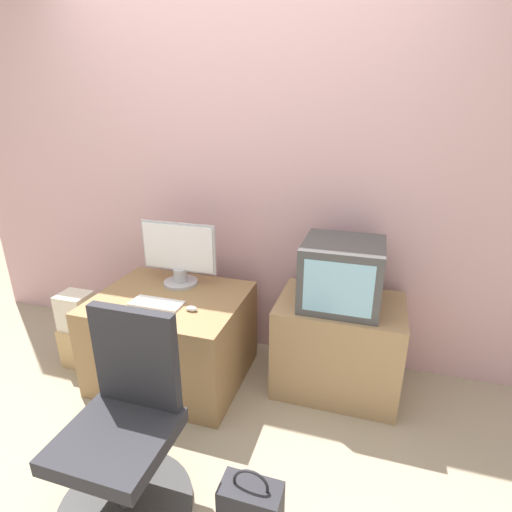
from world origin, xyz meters
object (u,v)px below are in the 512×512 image
at_px(mouse, 191,309).
at_px(handbag, 251,511).
at_px(crt_tv, 342,274).
at_px(office_chair, 125,439).
at_px(cardboard_box_lower, 82,345).
at_px(keyboard, 157,303).
at_px(main_monitor, 179,255).

height_order(mouse, handbag, mouse).
xyz_separation_m(crt_tv, office_chair, (-0.77, -1.05, -0.43)).
distance_m(mouse, cardboard_box_lower, 1.00).
height_order(keyboard, crt_tv, crt_tv).
distance_m(main_monitor, crt_tv, 1.03).
bearing_deg(handbag, main_monitor, 127.82).
distance_m(office_chair, handbag, 0.60).
relative_size(mouse, office_chair, 0.08).
distance_m(main_monitor, keyboard, 0.37).
bearing_deg(handbag, keyboard, 137.62).
bearing_deg(keyboard, cardboard_box_lower, 175.19).
bearing_deg(keyboard, handbag, -42.38).
height_order(cardboard_box_lower, handbag, handbag).
distance_m(office_chair, cardboard_box_lower, 1.24).
distance_m(mouse, crt_tv, 0.88).
height_order(keyboard, office_chair, office_chair).
height_order(main_monitor, office_chair, main_monitor).
height_order(main_monitor, keyboard, main_monitor).
xyz_separation_m(office_chair, cardboard_box_lower, (-0.92, 0.80, -0.21)).
xyz_separation_m(main_monitor, keyboard, (-0.00, -0.31, -0.20)).
bearing_deg(crt_tv, keyboard, -163.46).
bearing_deg(mouse, keyboard, 176.84).
xyz_separation_m(mouse, cardboard_box_lower, (-0.89, 0.07, -0.45)).
distance_m(main_monitor, office_chair, 1.17).
xyz_separation_m(main_monitor, mouse, (0.23, -0.32, -0.19)).
xyz_separation_m(crt_tv, handbag, (-0.21, -1.06, -0.64)).
bearing_deg(keyboard, mouse, -3.16).
bearing_deg(mouse, cardboard_box_lower, 175.62).
bearing_deg(keyboard, office_chair, -70.81).
relative_size(crt_tv, handbag, 1.23).
bearing_deg(main_monitor, mouse, -54.24).
distance_m(mouse, handbag, 1.05).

